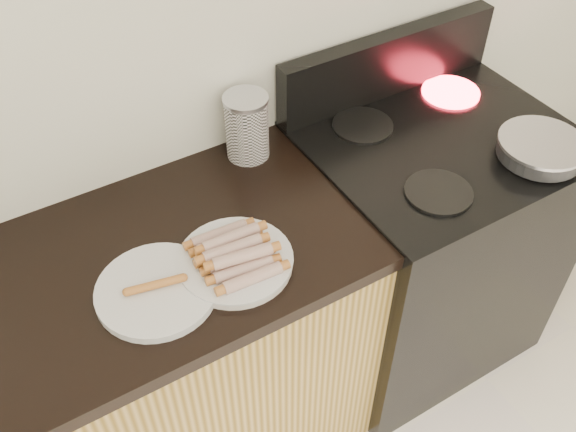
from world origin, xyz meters
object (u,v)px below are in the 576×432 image
frying_pan (542,149)px  mug (245,142)px  stove (422,246)px  main_plate (235,262)px  canister (247,127)px  side_plate (157,290)px

frying_pan → mug: 0.82m
stove → main_plate: (-0.74, -0.11, 0.45)m
mug → canister: bearing=0.0°
frying_pan → main_plate: frying_pan is taller
main_plate → canister: canister is taller
main_plate → side_plate: bearing=175.2°
frying_pan → main_plate: size_ratio=1.53×
mug → main_plate: bearing=-121.8°
frying_pan → side_plate: bearing=161.7°
frying_pan → mug: bearing=134.5°
frying_pan → main_plate: bearing=161.5°
frying_pan → canister: size_ratio=2.18×
stove → frying_pan: (0.17, -0.20, 0.49)m
side_plate → mug: 0.53m
main_plate → mug: size_ratio=3.04×
stove → canister: 0.78m
main_plate → side_plate: side_plate is taller
side_plate → mug: (0.41, 0.33, 0.03)m
stove → main_plate: size_ratio=3.36×
stove → side_plate: (-0.93, -0.09, 0.45)m
frying_pan → main_plate: 0.91m
canister → mug: 0.05m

